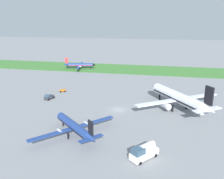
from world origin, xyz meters
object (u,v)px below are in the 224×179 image
Objects in this scene: airplane_foreground_turboprop at (74,126)px; pushback_tug_midfield at (49,97)px; airplane_taxiing_turboprop at (80,65)px; airplane_midfield_jet at (178,98)px; baggage_cart_by_runway at (63,90)px; fuel_truck_near_gate at (144,152)px.

pushback_tug_midfield is (-19.20, 24.41, -1.62)m from airplane_foreground_turboprop.
airplane_midfield_jet is at bearing -58.74° from airplane_taxiing_turboprop.
airplane_foreground_turboprop reaches higher than pushback_tug_midfield.
baggage_cart_by_runway is at bearing 41.87° from airplane_midfield_jet.
airplane_taxiing_turboprop is at bearing -112.61° from fuel_truck_near_gate.
airplane_midfield_jet is 1.46× the size of airplane_foreground_turboprop.
fuel_truck_near_gate is at bearing -72.79° from baggage_cart_by_runway.
airplane_midfield_jet is 76.83m from airplane_taxiing_turboprop.
airplane_midfield_jet is at bearing 105.83° from pushback_tug_midfield.
airplane_midfield_jet is 35.48m from airplane_foreground_turboprop.
airplane_taxiing_turboprop is at bearing 8.59° from airplane_midfield_jet.
baggage_cart_by_runway is (-35.78, 40.62, -1.01)m from fuel_truck_near_gate.
baggage_cart_by_runway is at bearing -20.24° from airplane_foreground_turboprop.
baggage_cart_by_runway is at bearing -170.11° from pushback_tug_midfield.
airplane_taxiing_turboprop is at bearing -29.48° from airplane_foreground_turboprop.
airplane_foreground_turboprop is at bearing -70.09° from fuel_truck_near_gate.
airplane_midfield_jet is 4.08× the size of fuel_truck_near_gate.
pushback_tug_midfield is at bearing -89.93° from fuel_truck_near_gate.
airplane_foreground_turboprop reaches higher than airplane_taxiing_turboprop.
fuel_truck_near_gate is at bearing -158.21° from airplane_foreground_turboprop.
airplane_foreground_turboprop reaches higher than fuel_truck_near_gate.
airplane_taxiing_turboprop is 46.18m from baggage_cart_by_runway.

